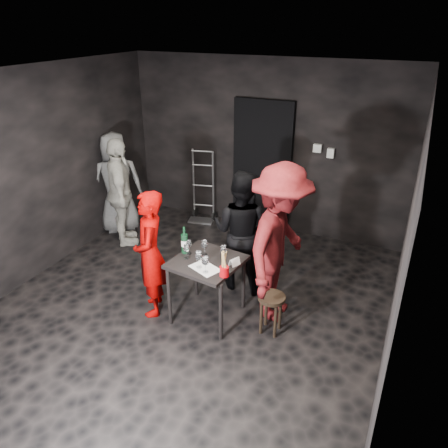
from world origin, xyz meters
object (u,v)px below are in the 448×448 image
at_px(woman_black, 241,228).
at_px(wine_bottle, 185,243).
at_px(man_maroon, 281,226).
at_px(tasting_table, 207,268).
at_px(bystander_grey, 116,179).
at_px(breadstick_cup, 224,264).
at_px(stool, 271,304).
at_px(server_red, 150,253).
at_px(hand_truck, 203,208).
at_px(bystander_cream, 120,188).

xyz_separation_m(woman_black, wine_bottle, (-0.41, -0.71, 0.05)).
relative_size(man_maroon, wine_bottle, 7.12).
distance_m(man_maroon, wine_bottle, 1.11).
bearing_deg(tasting_table, bystander_grey, 147.85).
relative_size(woman_black, man_maroon, 0.72).
bearing_deg(bystander_grey, woman_black, 124.53).
bearing_deg(wine_bottle, breadstick_cup, -23.19).
height_order(stool, server_red, server_red).
distance_m(tasting_table, woman_black, 0.80).
xyz_separation_m(man_maroon, wine_bottle, (-1.03, -0.32, -0.28)).
bearing_deg(tasting_table, man_maroon, 27.68).
distance_m(woman_black, bystander_grey, 2.52).
bearing_deg(server_red, hand_truck, 164.00).
height_order(bystander_cream, breadstick_cup, bystander_cream).
bearing_deg(tasting_table, woman_black, 82.83).
bearing_deg(server_red, bystander_cream, -163.24).
height_order(server_red, bystander_cream, bystander_cream).
bearing_deg(wine_bottle, server_red, -146.24).
bearing_deg(tasting_table, wine_bottle, 169.71).
bearing_deg(breadstick_cup, bystander_cream, 150.27).
height_order(hand_truck, tasting_table, hand_truck).
relative_size(woman_black, bystander_cream, 0.91).
distance_m(stool, woman_black, 1.10).
height_order(stool, bystander_grey, bystander_grey).
bearing_deg(wine_bottle, hand_truck, 112.68).
bearing_deg(breadstick_cup, tasting_table, 145.97).
bearing_deg(server_red, bystander_grey, -164.03).
bearing_deg(bystander_grey, hand_truck, -178.88).
relative_size(bystander_cream, breadstick_cup, 5.92).
relative_size(server_red, bystander_grey, 0.88).
bearing_deg(man_maroon, server_red, 114.23).
height_order(hand_truck, server_red, server_red).
xyz_separation_m(stool, bystander_grey, (-3.10, 1.43, 0.52)).
xyz_separation_m(tasting_table, woman_black, (0.10, 0.77, 0.18)).
height_order(hand_truck, bystander_grey, bystander_grey).
distance_m(server_red, bystander_grey, 2.35).
relative_size(man_maroon, bystander_grey, 1.31).
distance_m(hand_truck, wine_bottle, 2.59).
bearing_deg(tasting_table, server_red, -165.66).
distance_m(tasting_table, man_maroon, 0.95).
height_order(hand_truck, woman_black, woman_black).
relative_size(hand_truck, bystander_cream, 0.68).
distance_m(tasting_table, bystander_grey, 2.76).
bearing_deg(hand_truck, bystander_grey, -153.12).
xyz_separation_m(woman_black, bystander_grey, (-2.43, 0.69, 0.06)).
xyz_separation_m(wine_bottle, breadstick_cup, (0.62, -0.27, 0.01)).
height_order(man_maroon, bystander_grey, man_maroon).
relative_size(stool, bystander_cream, 0.26).
distance_m(hand_truck, tasting_table, 2.72).
distance_m(stool, server_red, 1.48).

